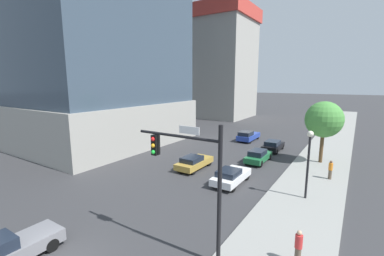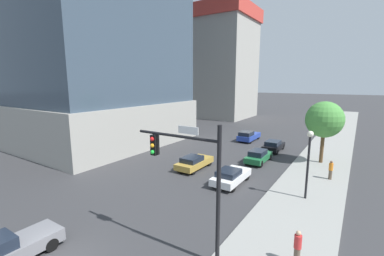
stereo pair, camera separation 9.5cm
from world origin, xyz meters
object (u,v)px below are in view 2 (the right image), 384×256
at_px(car_blue, 248,136).
at_px(construction_building, 220,58).
at_px(car_gold, 194,162).
at_px(pedestrian_orange_shirt, 331,170).
at_px(traffic_light_pole, 190,167).
at_px(pedestrian_red_shirt, 297,247).
at_px(street_tree, 324,120).
at_px(car_green, 258,156).
at_px(car_gray, 4,251).
at_px(car_white, 231,176).
at_px(car_black, 273,146).
at_px(street_lamp, 309,154).

bearing_deg(car_blue, construction_building, 126.07).
xyz_separation_m(car_gold, pedestrian_orange_shirt, (11.60, 3.75, 0.33)).
height_order(construction_building, traffic_light_pole, construction_building).
xyz_separation_m(construction_building, pedestrian_red_shirt, (27.44, -45.67, -13.04)).
relative_size(street_tree, pedestrian_red_shirt, 3.82).
relative_size(construction_building, pedestrian_red_shirt, 20.15).
xyz_separation_m(car_green, car_gray, (-4.65, -21.75, 0.04)).
distance_m(car_white, car_gray, 15.49).
height_order(car_green, car_black, car_green).
height_order(traffic_light_pole, car_blue, traffic_light_pole).
relative_size(traffic_light_pole, car_gold, 1.45).
bearing_deg(pedestrian_red_shirt, street_lamp, 96.90).
xyz_separation_m(traffic_light_pole, street_tree, (3.59, 19.44, 0.19)).
bearing_deg(traffic_light_pole, street_tree, 79.54).
bearing_deg(car_blue, car_green, -63.24).
bearing_deg(traffic_light_pole, pedestrian_orange_shirt, 71.43).
relative_size(car_green, car_gold, 0.96).
bearing_deg(street_lamp, car_gold, 172.41).
bearing_deg(car_green, car_blue, 116.76).
relative_size(car_green, car_gray, 0.96).
height_order(construction_building, car_gold, construction_building).
height_order(traffic_light_pole, car_black, traffic_light_pole).
distance_m(street_tree, pedestrian_orange_shirt, 6.22).
bearing_deg(car_blue, traffic_light_pole, -75.29).
bearing_deg(construction_building, car_gold, -66.38).
xyz_separation_m(street_tree, car_blue, (-10.29, 6.05, -3.93)).
bearing_deg(construction_building, street_tree, -46.84).
relative_size(construction_building, car_white, 7.66).
xyz_separation_m(construction_building, car_blue, (16.02, -22.00, -13.30)).
xyz_separation_m(car_black, pedestrian_orange_shirt, (6.95, -7.25, 0.32)).
bearing_deg(street_tree, car_gold, -140.13).
bearing_deg(pedestrian_red_shirt, construction_building, 121.00).
height_order(car_green, pedestrian_orange_shirt, pedestrian_orange_shirt).
xyz_separation_m(car_green, car_black, (0.00, 5.58, -0.04)).
distance_m(traffic_light_pole, car_gray, 9.42).
height_order(pedestrian_orange_shirt, pedestrian_red_shirt, pedestrian_red_shirt).
bearing_deg(car_gray, pedestrian_orange_shirt, 59.98).
bearing_deg(traffic_light_pole, car_white, 102.39).
bearing_deg(street_tree, street_lamp, -88.83).
distance_m(car_gold, pedestrian_red_shirt, 14.55).
relative_size(street_tree, car_white, 1.45).
height_order(traffic_light_pole, car_white, traffic_light_pole).
distance_m(car_green, car_white, 6.97).
relative_size(street_tree, pedestrian_orange_shirt, 3.85).
bearing_deg(pedestrian_red_shirt, car_gold, 141.67).
relative_size(street_tree, car_gray, 1.42).
bearing_deg(car_green, car_white, -90.00).
xyz_separation_m(traffic_light_pole, car_gold, (-6.70, 10.85, -3.81)).
xyz_separation_m(car_white, pedestrian_red_shirt, (6.76, -7.47, 0.32)).
xyz_separation_m(construction_building, traffic_light_pole, (22.72, -47.50, -9.56)).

